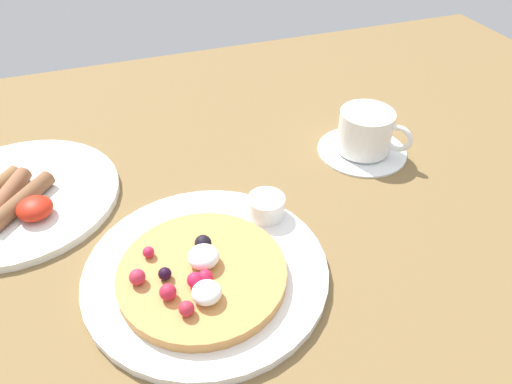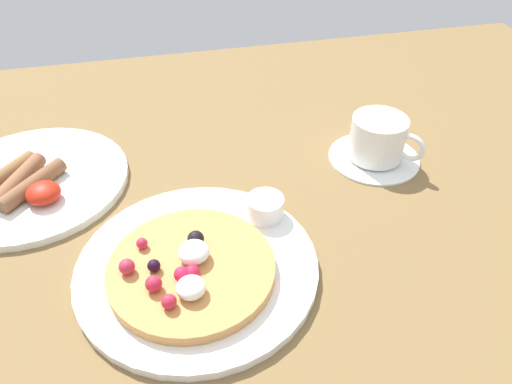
% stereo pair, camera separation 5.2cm
% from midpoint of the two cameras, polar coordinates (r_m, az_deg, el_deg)
% --- Properties ---
extents(ground_plane, '(1.53, 1.12, 0.03)m').
position_cam_midpoint_polar(ground_plane, '(0.63, -3.11, -5.03)').
color(ground_plane, brown).
extents(pancake_plate, '(0.28, 0.28, 0.01)m').
position_cam_midpoint_polar(pancake_plate, '(0.57, -8.56, -9.38)').
color(pancake_plate, white).
rests_on(pancake_plate, ground_plane).
extents(pancake_with_berries, '(0.19, 0.19, 0.04)m').
position_cam_midpoint_polar(pancake_with_berries, '(0.54, -9.31, -9.68)').
color(pancake_with_berries, '#CA8B49').
rests_on(pancake_with_berries, pancake_plate).
extents(syrup_ramekin, '(0.05, 0.05, 0.03)m').
position_cam_midpoint_polar(syrup_ramekin, '(0.61, -1.29, -1.60)').
color(syrup_ramekin, white).
rests_on(syrup_ramekin, pancake_plate).
extents(breakfast_plate, '(0.27, 0.27, 0.01)m').
position_cam_midpoint_polar(breakfast_plate, '(0.74, -28.20, -0.65)').
color(breakfast_plate, white).
rests_on(breakfast_plate, ground_plane).
extents(fried_breakfast, '(0.14, 0.13, 0.03)m').
position_cam_midpoint_polar(fried_breakfast, '(0.72, -29.38, -0.79)').
color(fried_breakfast, brown).
rests_on(fried_breakfast, breakfast_plate).
extents(coffee_saucer, '(0.14, 0.14, 0.01)m').
position_cam_midpoint_polar(coffee_saucer, '(0.76, 10.57, 4.88)').
color(coffee_saucer, white).
rests_on(coffee_saucer, ground_plane).
extents(coffee_cup, '(0.09, 0.10, 0.06)m').
position_cam_midpoint_polar(coffee_cup, '(0.74, 11.02, 7.14)').
color(coffee_cup, white).
rests_on(coffee_cup, coffee_saucer).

